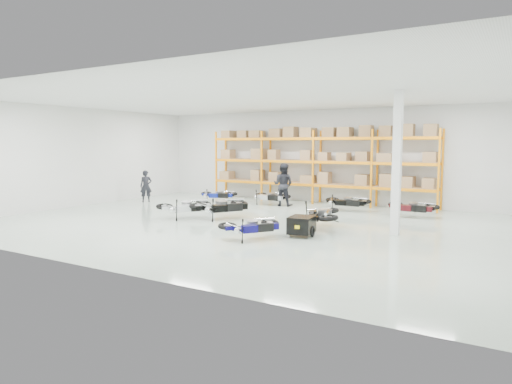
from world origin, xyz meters
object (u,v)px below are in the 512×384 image
Objects in this scene: moto_silver_left at (186,203)px; moto_back_a at (218,192)px; moto_back_c at (347,199)px; moto_blue_centre at (251,223)px; moto_touring_right at (322,211)px; moto_black_far_left at (221,203)px; person_left at (146,186)px; trailer at (302,225)px; moto_back_b at (270,194)px; moto_back_d at (412,204)px; person_back at (283,185)px.

moto_back_a is (-1.76, 4.62, -0.09)m from moto_silver_left.
moto_silver_left is at bearing 133.37° from moto_back_c.
moto_touring_right reaches higher than moto_blue_centre.
person_left is at bearing 12.53° from moto_black_far_left.
moto_touring_right reaches higher than moto_back_c.
moto_back_c reaches higher than trailer.
moto_back_b is 1.06× the size of person_left.
moto_black_far_left is at bearing 161.71° from moto_touring_right.
trailer is at bearing -166.89° from moto_black_far_left.
moto_black_far_left is 1.34× the size of trailer.
moto_silver_left is 5.70m from person_left.
moto_black_far_left reaches higher than moto_touring_right.
moto_black_far_left is 1.19× the size of moto_back_d.
moto_black_far_left is (-2.93, 2.64, 0.11)m from moto_blue_centre.
person_back is at bearing 110.45° from moto_touring_right.
moto_back_c is at bearing -56.98° from moto_blue_centre.
moto_blue_centre is 7.49m from moto_back_d.
moto_black_far_left is at bearing -67.63° from person_left.
person_back reaches higher than moto_back_a.
moto_back_c is at bearing 88.26° from trailer.
moto_back_a is at bearing 105.63° from moto_back_b.
moto_touring_right is 0.99× the size of person_back.
person_left reaches higher than moto_blue_centre.
moto_back_d is 1.09× the size of person_left.
moto_silver_left reaches higher than moto_back_d.
person_back is at bearing -60.61° from moto_black_far_left.
moto_silver_left is at bearing 162.20° from trailer.
person_left is at bearing 116.77° from moto_back_b.
person_back is (6.48, 2.16, 0.20)m from person_left.
moto_touring_right reaches higher than trailer.
person_left is (-9.58, -2.04, 0.26)m from moto_back_c.
moto_black_far_left is at bearing 138.89° from moto_back_c.
moto_back_a is 0.95× the size of moto_back_b.
person_back reaches higher than moto_back_b.
moto_black_far_left is 4.05m from moto_touring_right.
moto_touring_right is (5.31, 0.66, 0.02)m from moto_silver_left.
moto_back_c is 1.08× the size of person_left.
moto_silver_left is at bearing 57.31° from moto_black_far_left.
moto_back_b is at bearing 90.46° from moto_back_d.
moto_black_far_left is at bearing -122.75° from moto_silver_left.
moto_blue_centre is 0.85× the size of person_back.
moto_back_b is 6.52m from moto_back_d.
trailer is 5.93m from moto_back_c.
moto_back_b is at bearing 118.46° from trailer.
moto_back_c is at bearing -94.48° from moto_black_far_left.
moto_silver_left is at bearing 125.94° from moto_back_d.
trailer is at bearing -149.03° from moto_back_a.
person_back is (3.35, 0.45, 0.50)m from moto_back_a.
moto_blue_centre is 7.85m from moto_back_b.
trailer is (5.31, -0.94, -0.21)m from moto_silver_left.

